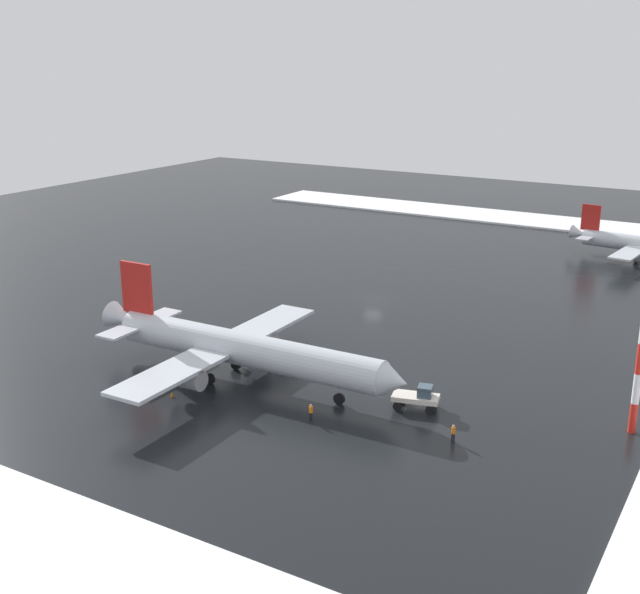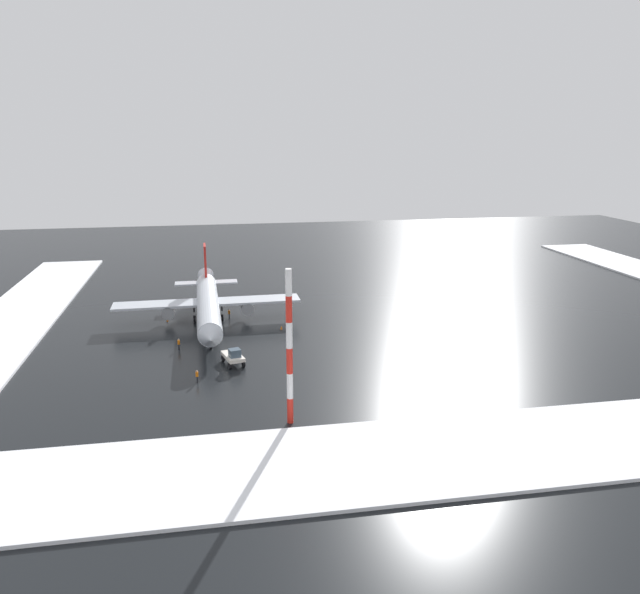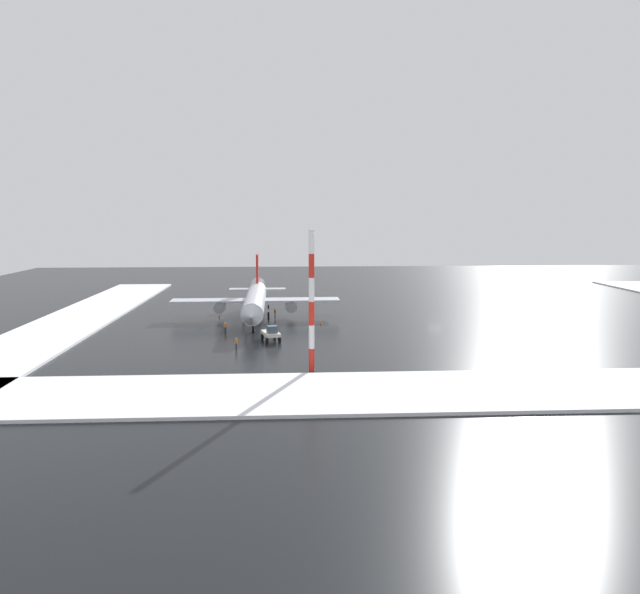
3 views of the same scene
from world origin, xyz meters
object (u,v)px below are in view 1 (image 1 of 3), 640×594
at_px(ground_crew_beside_wing, 453,432).
at_px(traffic_cone_near_nose, 172,394).
at_px(airplane_parked_portside, 239,348).
at_px(traffic_cone_mid_line, 330,352).
at_px(pushback_tug, 418,397).
at_px(ground_crew_near_tug, 235,356).
at_px(ground_crew_mid_apron, 311,411).

distance_m(ground_crew_beside_wing, traffic_cone_near_nose, 29.13).
relative_size(airplane_parked_portside, ground_crew_beside_wing, 22.30).
height_order(traffic_cone_near_nose, traffic_cone_mid_line, same).
bearing_deg(pushback_tug, ground_crew_near_tug, 164.73).
relative_size(traffic_cone_near_nose, traffic_cone_mid_line, 1.00).
height_order(pushback_tug, traffic_cone_near_nose, pushback_tug).
relative_size(ground_crew_mid_apron, ground_crew_beside_wing, 1.00).
bearing_deg(airplane_parked_portside, ground_crew_beside_wing, -4.58).
xyz_separation_m(ground_crew_mid_apron, ground_crew_beside_wing, (2.81, -13.42, 0.00)).
height_order(ground_crew_near_tug, traffic_cone_near_nose, ground_crew_near_tug).
height_order(pushback_tug, ground_crew_near_tug, pushback_tug).
relative_size(ground_crew_near_tug, traffic_cone_mid_line, 3.11).
bearing_deg(ground_crew_mid_apron, traffic_cone_near_nose, -72.09).
bearing_deg(ground_crew_mid_apron, traffic_cone_mid_line, -147.20).
bearing_deg(traffic_cone_mid_line, ground_crew_beside_wing, -122.99).
bearing_deg(traffic_cone_mid_line, traffic_cone_near_nose, 157.32).
bearing_deg(traffic_cone_mid_line, ground_crew_near_tug, 137.32).
distance_m(airplane_parked_portside, traffic_cone_mid_line, 13.04).
height_order(airplane_parked_portside, traffic_cone_mid_line, airplane_parked_portside).
bearing_deg(traffic_cone_mid_line, airplane_parked_portside, 159.89).
bearing_deg(traffic_cone_near_nose, ground_crew_mid_apron, -80.61).
bearing_deg(pushback_tug, airplane_parked_portside, 175.01).
bearing_deg(traffic_cone_mid_line, pushback_tug, -119.50).
relative_size(airplane_parked_portside, ground_crew_mid_apron, 22.30).
height_order(ground_crew_beside_wing, traffic_cone_mid_line, ground_crew_beside_wing).
bearing_deg(traffic_cone_near_nose, ground_crew_beside_wing, -79.46).
distance_m(ground_crew_mid_apron, traffic_cone_near_nose, 15.44).
distance_m(ground_crew_mid_apron, ground_crew_beside_wing, 13.71).
height_order(ground_crew_near_tug, ground_crew_beside_wing, same).
relative_size(airplane_parked_portside, traffic_cone_mid_line, 69.34).
distance_m(airplane_parked_portside, pushback_tug, 19.83).
bearing_deg(traffic_cone_near_nose, airplane_parked_portside, -26.79).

